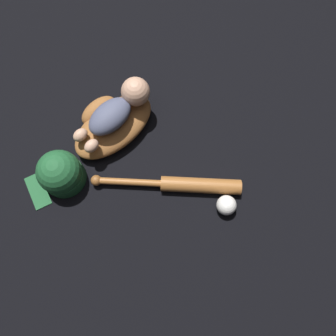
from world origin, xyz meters
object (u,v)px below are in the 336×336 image
Objects in this scene: baseball_cap at (60,173)px; baby_figure at (119,108)px; baseball_glove at (111,123)px; baseball at (226,205)px; baseball_bat at (185,185)px.

baby_figure is at bearing 10.95° from baseball_cap.
baby_figure reaches higher than baseball_cap.
baseball_cap reaches higher than baseball_glove.
baseball_cap is at bearing 132.99° from baseball.
baseball_bat is at bearing -40.65° from baseball_cap.
baseball_bat is at bearing -76.95° from baseball_glove.
baseball_bat is (0.04, -0.39, -0.11)m from baby_figure.
baby_figure is 0.35m from baseball_cap.
baseball_cap is (-0.28, -0.07, 0.02)m from baseball_glove.
baseball is at bearing -77.74° from baby_figure.
baby_figure is 0.57m from baseball.
baseball_glove is 0.11m from baby_figure.
baseball_glove is at bearing 14.46° from baseball_cap.
baby_figure is at bearing 96.11° from baseball_bat.
baseball_glove is 1.59× the size of baseball_cap.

